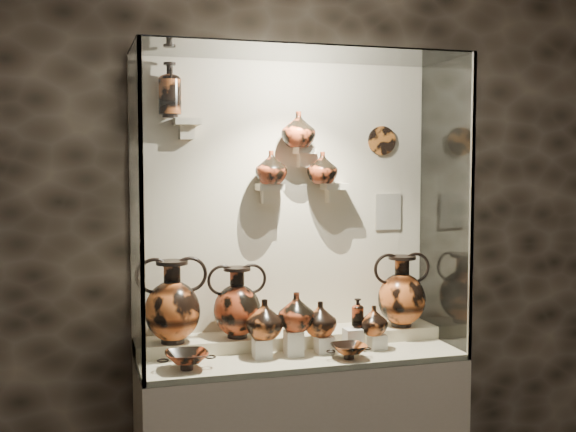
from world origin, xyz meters
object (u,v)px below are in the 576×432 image
object	(u,v)px
amphora_left	(172,301)
lekythos_small	(357,311)
ovoid_vase_c	(322,168)
jug_a	(265,319)
ovoid_vase_a	(271,167)
kylix_right	(349,350)
lekythos_tall	(170,87)
amphora_mid	(237,302)
jug_e	(374,320)
amphora_right	(402,291)
kylix_left	(187,359)
jug_c	(320,319)
jug_b	(296,311)
ovoid_vase_b	(298,129)

from	to	relation	value
amphora_left	lekythos_small	size ratio (longest dim) A/B	2.43
amphora_left	ovoid_vase_c	world-z (taller)	ovoid_vase_c
jug_a	ovoid_vase_a	bearing A→B (deg)	56.27
kylix_right	lekythos_tall	world-z (taller)	lekythos_tall
lekythos_small	ovoid_vase_a	world-z (taller)	ovoid_vase_a
amphora_mid	jug_e	xyz separation A→B (m)	(0.71, -0.19, -0.10)
ovoid_vase_a	amphora_right	bearing A→B (deg)	0.58
lekythos_tall	amphora_mid	bearing A→B (deg)	5.64
amphora_mid	ovoid_vase_a	bearing A→B (deg)	-1.72
lekythos_small	kylix_left	bearing A→B (deg)	-179.03
amphora_right	kylix_left	xyz separation A→B (m)	(-1.27, -0.28, -0.22)
jug_a	ovoid_vase_c	bearing A→B (deg)	20.92
kylix_left	amphora_right	bearing A→B (deg)	-1.18
ovoid_vase_a	ovoid_vase_c	xyz separation A→B (m)	(0.30, 0.00, -0.00)
ovoid_vase_a	jug_a	bearing A→B (deg)	-106.32
lekythos_tall	ovoid_vase_c	bearing A→B (deg)	19.10
amphora_mid	amphora_left	bearing A→B (deg)	164.11
lekythos_small	kylix_left	distance (m)	0.96
jug_c	lekythos_tall	xyz separation A→B (m)	(-0.74, 0.26, 1.22)
lekythos_tall	jug_b	bearing A→B (deg)	-3.54
amphora_left	jug_e	xyz separation A→B (m)	(1.05, -0.17, -0.13)
jug_c	kylix_left	bearing A→B (deg)	-149.26
lekythos_tall	ovoid_vase_b	size ratio (longest dim) A/B	1.66
amphora_mid	lekythos_small	distance (m)	0.65
ovoid_vase_a	kylix_left	bearing A→B (deg)	-139.53
jug_a	jug_e	distance (m)	0.60
amphora_left	lekythos_small	bearing A→B (deg)	-21.50
jug_b	lekythos_small	world-z (taller)	jug_b
amphora_right	amphora_left	bearing A→B (deg)	-161.73
lekythos_tall	ovoid_vase_a	world-z (taller)	lekythos_tall
jug_e	ovoid_vase_c	distance (m)	0.88
amphora_mid	kylix_right	world-z (taller)	amphora_mid
lekythos_small	jug_b	bearing A→B (deg)	175.68
amphora_left	ovoid_vase_b	size ratio (longest dim) A/B	2.22
jug_e	ovoid_vase_b	xyz separation A→B (m)	(-0.35, 0.25, 1.03)
amphora_mid	lekythos_tall	bearing A→B (deg)	145.84
jug_e	ovoid_vase_c	bearing A→B (deg)	109.22
jug_c	ovoid_vase_a	distance (m)	0.86
kylix_right	ovoid_vase_a	world-z (taller)	ovoid_vase_a
lekythos_tall	ovoid_vase_c	xyz separation A→B (m)	(0.84, -0.02, -0.42)
jug_e	lekythos_small	size ratio (longest dim) A/B	0.89
amphora_right	lekythos_tall	xyz separation A→B (m)	(-1.29, 0.10, 1.12)
ovoid_vase_b	ovoid_vase_c	bearing A→B (deg)	-7.15
lekythos_tall	ovoid_vase_b	distance (m)	0.73
ovoid_vase_c	jug_e	bearing A→B (deg)	-49.41
jug_c	jug_a	bearing A→B (deg)	-156.78
lekythos_small	kylix_left	world-z (taller)	lekythos_small
jug_b	lekythos_tall	bearing A→B (deg)	141.94
lekythos_small	amphora_left	bearing A→B (deg)	165.08
jug_a	lekythos_tall	distance (m)	1.30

